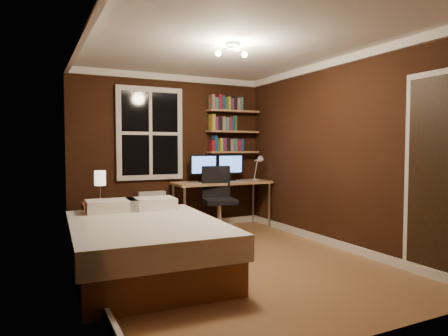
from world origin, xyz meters
name	(u,v)px	position (x,y,z in m)	size (l,w,h in m)	color
floor	(229,261)	(0.00, 0.00, 0.00)	(4.20, 4.20, 0.00)	olive
wall_back	(171,152)	(0.00, 2.10, 1.25)	(3.20, 0.04, 2.50)	black
wall_left	(83,156)	(-1.60, 0.00, 1.25)	(0.04, 4.20, 2.50)	black
wall_right	(336,154)	(1.60, 0.00, 1.25)	(0.04, 4.20, 2.50)	black
ceiling	(229,45)	(0.00, 0.00, 2.50)	(3.20, 4.20, 0.02)	white
window	(150,134)	(-0.35, 2.06, 1.55)	(1.06, 0.06, 1.46)	silver
door	(444,179)	(1.59, -1.55, 1.02)	(0.03, 0.82, 2.05)	black
ceiling_fixture	(233,52)	(0.00, -0.10, 2.40)	(0.44, 0.44, 0.18)	beige
bookshelf_lower	(233,152)	(1.08, 1.98, 1.25)	(0.92, 0.22, 0.03)	#A17B4E
books_row_lower	(233,145)	(1.08, 1.98, 1.38)	(0.60, 0.16, 0.23)	maroon
bookshelf_middle	(233,132)	(1.08, 1.98, 1.60)	(0.92, 0.22, 0.03)	#A17B4E
books_row_middle	(233,124)	(1.08, 1.98, 1.73)	(0.48, 0.16, 0.23)	navy
bookshelf_upper	(233,111)	(1.08, 1.98, 1.95)	(0.92, 0.22, 0.03)	#A17B4E
books_row_upper	(233,104)	(1.08, 1.98, 2.08)	(0.60, 0.16, 0.23)	#2D6129
bed	(145,245)	(-1.00, -0.01, 0.30)	(1.59, 2.14, 0.70)	brown
nightstand	(101,224)	(-1.22, 1.44, 0.29)	(0.47, 0.47, 0.58)	brown
bedside_lamp	(100,187)	(-1.22, 1.44, 0.80)	(0.15, 0.15, 0.43)	beige
radiator	(152,212)	(-0.36, 1.99, 0.32)	(0.43, 0.15, 0.64)	silver
desk	(222,185)	(0.77, 1.78, 0.71)	(1.63, 0.61, 0.77)	#A17B4E
monitor_left	(204,168)	(0.48, 1.86, 0.99)	(0.47, 0.12, 0.44)	black
monitor_right	(230,168)	(0.97, 1.86, 0.99)	(0.47, 0.12, 0.44)	black
desk_lamp	(258,168)	(1.39, 1.66, 0.99)	(0.14, 0.32, 0.44)	silver
office_chair	(219,208)	(0.52, 1.38, 0.40)	(0.57, 0.57, 1.04)	black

